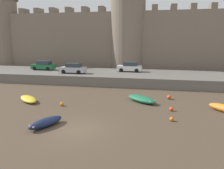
{
  "coord_description": "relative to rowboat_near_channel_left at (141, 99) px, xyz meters",
  "views": [
    {
      "loc": [
        5.67,
        -14.96,
        6.78
      ],
      "look_at": [
        1.61,
        5.39,
        2.5
      ],
      "focal_mm": 35.0,
      "sensor_mm": 36.0,
      "label": 1
    }
  ],
  "objects": [
    {
      "name": "mooring_buoy_near_channel",
      "position": [
        3.05,
        -2.58,
        -0.17
      ],
      "size": [
        0.39,
        0.39,
        0.39
      ],
      "primitive_type": "sphere",
      "color": "#E04C1E",
      "rests_on": "ground"
    },
    {
      "name": "mooring_buoy_off_centre",
      "position": [
        2.9,
        -5.33,
        -0.18
      ],
      "size": [
        0.36,
        0.36,
        0.36
      ],
      "primitive_type": "sphere",
      "color": "orange",
      "rests_on": "ground"
    },
    {
      "name": "car_quay_east",
      "position": [
        -2.84,
        12.87,
        1.9
      ],
      "size": [
        4.12,
        1.93,
        1.62
      ],
      "color": "silver",
      "rests_on": "quay_road"
    },
    {
      "name": "rowboat_near_channel_left",
      "position": [
        0.0,
        0.0,
        0.0
      ],
      "size": [
        3.89,
        3.59,
        0.69
      ],
      "color": "#1E6B47",
      "rests_on": "ground"
    },
    {
      "name": "ground_plane",
      "position": [
        -4.32,
        -8.52,
        -0.36
      ],
      "size": [
        160.0,
        160.0,
        0.0
      ],
      "primitive_type": "plane",
      "color": "#4C3D2D"
    },
    {
      "name": "car_quay_centre_east",
      "position": [
        -18.15,
        12.07,
        1.9
      ],
      "size": [
        4.12,
        1.93,
        1.62
      ],
      "color": "#1E6638",
      "rests_on": "quay_road"
    },
    {
      "name": "rowboat_foreground_right",
      "position": [
        -6.99,
        -8.5,
        -0.01
      ],
      "size": [
        2.22,
        3.23,
        0.68
      ],
      "color": "#141E3D",
      "rests_on": "ground"
    },
    {
      "name": "castle",
      "position": [
        -4.32,
        20.99,
        6.93
      ],
      "size": [
        63.99,
        7.61,
        19.22
      ],
      "color": "#7A6B5B",
      "rests_on": "ground"
    },
    {
      "name": "rowboat_near_channel_right",
      "position": [
        -12.38,
        -2.27,
        -0.06
      ],
      "size": [
        3.49,
        3.24,
        0.56
      ],
      "color": "yellow",
      "rests_on": "ground"
    },
    {
      "name": "mooring_buoy_near_shore",
      "position": [
        3.07,
        1.79,
        -0.12
      ],
      "size": [
        0.49,
        0.49,
        0.49
      ],
      "primitive_type": "sphere",
      "color": "#E04C1E",
      "rests_on": "ground"
    },
    {
      "name": "mooring_buoy_mid_mud",
      "position": [
        -8.02,
        -3.11,
        -0.16
      ],
      "size": [
        0.41,
        0.41,
        0.41
      ],
      "primitive_type": "sphere",
      "color": "orange",
      "rests_on": "ground"
    },
    {
      "name": "quay_road",
      "position": [
        -4.32,
        11.46,
        0.38
      ],
      "size": [
        68.38,
        10.0,
        1.48
      ],
      "primitive_type": "cube",
      "color": "#666059",
      "rests_on": "ground"
    },
    {
      "name": "car_quay_centre_west",
      "position": [
        -11.52,
        9.35,
        1.9
      ],
      "size": [
        4.12,
        1.93,
        1.62
      ],
      "color": "#B2B5B7",
      "rests_on": "quay_road"
    }
  ]
}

